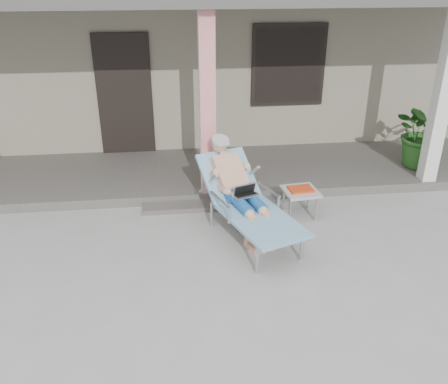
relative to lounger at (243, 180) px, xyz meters
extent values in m
plane|color=#9E9E99|center=(-0.36, -1.11, -0.76)|extent=(60.00, 60.00, 0.00)
cube|color=gray|center=(-0.36, 5.39, 0.74)|extent=(10.00, 5.00, 3.00)
cube|color=black|center=(-1.66, 2.86, 0.44)|extent=(0.95, 0.06, 2.10)
cube|color=black|center=(1.24, 2.86, 0.89)|extent=(1.20, 0.06, 1.30)
cube|color=black|center=(1.24, 2.85, 0.89)|extent=(1.32, 0.05, 1.42)
cube|color=#605B56|center=(-0.36, 1.89, -0.69)|extent=(10.00, 2.00, 0.15)
cube|color=red|center=(-0.36, 1.04, 0.69)|extent=(0.22, 0.22, 2.61)
cube|color=silver|center=(3.14, 1.04, 0.69)|extent=(0.22, 0.22, 2.61)
cube|color=#605B56|center=(-0.36, 0.74, -0.72)|extent=(2.00, 0.30, 0.07)
cylinder|color=#B7B7BC|center=(0.02, -0.97, -0.58)|extent=(0.04, 0.04, 0.37)
cylinder|color=#B7B7BC|center=(0.60, -0.77, -0.58)|extent=(0.04, 0.04, 0.37)
cylinder|color=#B7B7BC|center=(-0.40, 0.19, -0.58)|extent=(0.04, 0.04, 0.37)
cylinder|color=#B7B7BC|center=(0.19, 0.40, -0.58)|extent=(0.04, 0.04, 0.37)
cube|color=#B7B7BC|center=(0.16, -0.44, -0.38)|extent=(0.99, 1.35, 0.03)
cube|color=#81BEC8|center=(0.16, -0.44, -0.36)|extent=(1.10, 1.42, 0.04)
cube|color=#B7B7BC|center=(-0.14, 0.39, -0.15)|extent=(0.78, 0.75, 0.49)
cube|color=#81BEC8|center=(-0.14, 0.39, -0.11)|extent=(0.89, 0.85, 0.55)
cylinder|color=#AEAFB1|center=(-0.24, 0.65, 0.32)|extent=(0.31, 0.31, 0.13)
cube|color=silver|center=(0.01, -0.04, -0.19)|extent=(0.39, 0.33, 0.23)
cube|color=#B0B0AB|center=(0.88, 0.36, -0.38)|extent=(0.52, 0.52, 0.04)
cylinder|color=#B7B7BC|center=(0.69, 0.17, -0.58)|extent=(0.03, 0.03, 0.36)
cylinder|color=#B7B7BC|center=(1.07, 0.17, -0.58)|extent=(0.03, 0.03, 0.36)
cylinder|color=#B7B7BC|center=(0.69, 0.55, -0.58)|extent=(0.03, 0.03, 0.36)
cylinder|color=#B7B7BC|center=(1.07, 0.55, -0.58)|extent=(0.03, 0.03, 0.36)
cube|color=red|center=(0.88, 0.36, -0.35)|extent=(0.36, 0.28, 0.03)
cube|color=black|center=(0.88, 0.48, -0.36)|extent=(0.33, 0.05, 0.03)
imported|color=#26591E|center=(3.32, 1.60, -0.01)|extent=(1.22, 1.10, 1.20)
camera|label=1|loc=(-0.89, -5.49, 2.49)|focal=38.00mm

